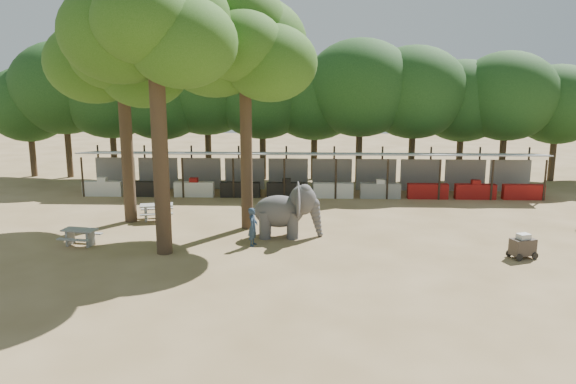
{
  "coord_description": "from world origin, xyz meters",
  "views": [
    {
      "loc": [
        0.0,
        -20.03,
        7.29
      ],
      "look_at": [
        -1.0,
        5.0,
        2.0
      ],
      "focal_mm": 35.0,
      "sensor_mm": 36.0,
      "label": 1
    }
  ],
  "objects_px": {
    "handler": "(253,227)",
    "picnic_table_near": "(80,235)",
    "yard_tree_center": "(152,23)",
    "yard_tree_back": "(242,46)",
    "yard_tree_left": "(120,54)",
    "elephant": "(287,211)",
    "picnic_table_far": "(157,210)",
    "cart_front": "(523,246)"
  },
  "relations": [
    {
      "from": "yard_tree_left",
      "to": "elephant",
      "type": "relative_size",
      "value": 3.48
    },
    {
      "from": "yard_tree_back",
      "to": "handler",
      "type": "height_order",
      "value": "yard_tree_back"
    },
    {
      "from": "elephant",
      "to": "picnic_table_far",
      "type": "bearing_deg",
      "value": 156.9
    },
    {
      "from": "yard_tree_center",
      "to": "handler",
      "type": "bearing_deg",
      "value": 15.35
    },
    {
      "from": "yard_tree_center",
      "to": "elephant",
      "type": "height_order",
      "value": "yard_tree_center"
    },
    {
      "from": "elephant",
      "to": "yard_tree_center",
      "type": "bearing_deg",
      "value": -155.98
    },
    {
      "from": "yard_tree_left",
      "to": "yard_tree_back",
      "type": "relative_size",
      "value": 0.97
    },
    {
      "from": "yard_tree_center",
      "to": "handler",
      "type": "xyz_separation_m",
      "value": [
        3.7,
        1.01,
        -8.37
      ]
    },
    {
      "from": "cart_front",
      "to": "elephant",
      "type": "bearing_deg",
      "value": 143.91
    },
    {
      "from": "yard_tree_left",
      "to": "handler",
      "type": "bearing_deg",
      "value": -30.76
    },
    {
      "from": "yard_tree_left",
      "to": "yard_tree_center",
      "type": "bearing_deg",
      "value": -59.04
    },
    {
      "from": "yard_tree_center",
      "to": "picnic_table_far",
      "type": "distance_m",
      "value": 10.2
    },
    {
      "from": "yard_tree_back",
      "to": "picnic_table_far",
      "type": "xyz_separation_m",
      "value": [
        -4.62,
        1.11,
        -8.01
      ]
    },
    {
      "from": "cart_front",
      "to": "yard_tree_center",
      "type": "bearing_deg",
      "value": 158.6
    },
    {
      "from": "picnic_table_near",
      "to": "picnic_table_far",
      "type": "height_order",
      "value": "picnic_table_far"
    },
    {
      "from": "yard_tree_center",
      "to": "picnic_table_near",
      "type": "height_order",
      "value": "yard_tree_center"
    },
    {
      "from": "yard_tree_center",
      "to": "picnic_table_near",
      "type": "bearing_deg",
      "value": 169.2
    },
    {
      "from": "yard_tree_center",
      "to": "picnic_table_far",
      "type": "xyz_separation_m",
      "value": [
        -1.63,
        5.11,
        -8.68
      ]
    },
    {
      "from": "yard_tree_left",
      "to": "yard_tree_center",
      "type": "distance_m",
      "value": 5.92
    },
    {
      "from": "yard_tree_left",
      "to": "cart_front",
      "type": "distance_m",
      "value": 20.02
    },
    {
      "from": "elephant",
      "to": "picnic_table_far",
      "type": "xyz_separation_m",
      "value": [
        -6.74,
        2.66,
        -0.69
      ]
    },
    {
      "from": "handler",
      "to": "yard_tree_back",
      "type": "bearing_deg",
      "value": 22.93
    },
    {
      "from": "yard_tree_center",
      "to": "cart_front",
      "type": "height_order",
      "value": "yard_tree_center"
    },
    {
      "from": "yard_tree_left",
      "to": "yard_tree_back",
      "type": "xyz_separation_m",
      "value": [
        6.0,
        -1.0,
        0.34
      ]
    },
    {
      "from": "handler",
      "to": "picnic_table_near",
      "type": "distance_m",
      "value": 7.5
    },
    {
      "from": "elephant",
      "to": "cart_front",
      "type": "relative_size",
      "value": 2.62
    },
    {
      "from": "yard_tree_left",
      "to": "yard_tree_back",
      "type": "distance_m",
      "value": 6.09
    },
    {
      "from": "elephant",
      "to": "picnic_table_far",
      "type": "height_order",
      "value": "elephant"
    },
    {
      "from": "picnic_table_near",
      "to": "picnic_table_far",
      "type": "xyz_separation_m",
      "value": [
        2.16,
        4.38,
        0.06
      ]
    },
    {
      "from": "yard_tree_back",
      "to": "cart_front",
      "type": "distance_m",
      "value": 14.83
    },
    {
      "from": "picnic_table_near",
      "to": "elephant",
      "type": "bearing_deg",
      "value": 20.25
    },
    {
      "from": "yard_tree_back",
      "to": "elephant",
      "type": "xyz_separation_m",
      "value": [
        2.11,
        -1.56,
        -7.32
      ]
    },
    {
      "from": "yard_tree_center",
      "to": "yard_tree_left",
      "type": "bearing_deg",
      "value": 120.96
    },
    {
      "from": "picnic_table_far",
      "to": "cart_front",
      "type": "distance_m",
      "value": 17.19
    },
    {
      "from": "yard_tree_back",
      "to": "elephant",
      "type": "distance_m",
      "value": 7.78
    },
    {
      "from": "handler",
      "to": "cart_front",
      "type": "xyz_separation_m",
      "value": [
        11.02,
        -1.26,
        -0.34
      ]
    },
    {
      "from": "elephant",
      "to": "picnic_table_far",
      "type": "relative_size",
      "value": 1.64
    },
    {
      "from": "yard_tree_left",
      "to": "picnic_table_near",
      "type": "height_order",
      "value": "yard_tree_left"
    },
    {
      "from": "yard_tree_center",
      "to": "picnic_table_near",
      "type": "relative_size",
      "value": 7.31
    },
    {
      "from": "yard_tree_left",
      "to": "elephant",
      "type": "bearing_deg",
      "value": -17.48
    },
    {
      "from": "yard_tree_left",
      "to": "handler",
      "type": "height_order",
      "value": "yard_tree_left"
    },
    {
      "from": "elephant",
      "to": "picnic_table_far",
      "type": "distance_m",
      "value": 7.28
    }
  ]
}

